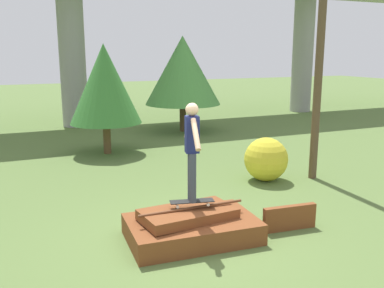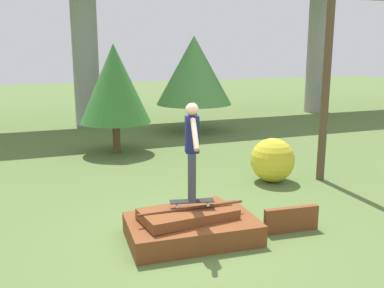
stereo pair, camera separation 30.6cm
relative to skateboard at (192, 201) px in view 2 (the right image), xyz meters
name	(u,v)px [view 2 (the right image)]	position (x,y,z in m)	size (l,w,h in m)	color
ground_plane	(192,239)	(-0.02, -0.05, -0.66)	(80.00, 80.00, 0.00)	#567038
scrap_pile	(191,226)	(-0.03, -0.05, -0.43)	(2.30, 1.52, 0.59)	brown
scrap_plank_loose	(291,219)	(1.77, -0.41, -0.44)	(1.05, 0.21, 0.46)	brown
skateboard	(192,201)	(0.00, 0.00, 0.00)	(0.79, 0.37, 0.09)	black
skater	(192,145)	(0.00, 0.00, 1.00)	(0.34, 1.13, 1.69)	#383D4C
utility_pole	(330,27)	(4.32, 2.09, 3.12)	(1.30, 0.20, 7.32)	brown
tree_behind_left	(194,70)	(3.81, 9.61, 1.80)	(3.04, 3.04, 3.83)	#4C3823
tree_behind_right	(114,84)	(0.07, 6.94, 1.55)	(2.24, 2.24, 3.46)	brown
bush_yellow_flowering	(272,160)	(3.08, 2.38, -0.11)	(1.10, 1.10, 1.10)	gold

